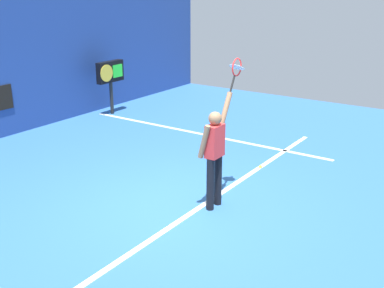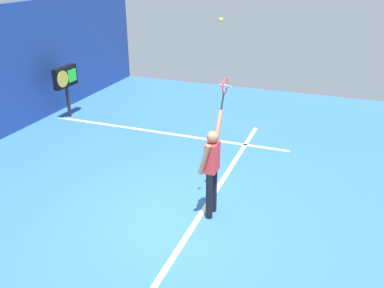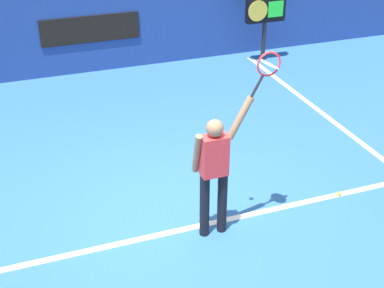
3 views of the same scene
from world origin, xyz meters
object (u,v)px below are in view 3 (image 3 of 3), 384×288
(scoreboard_clock, at_px, (265,12))
(spare_ball, at_px, (339,194))
(tennis_player, at_px, (214,168))
(tennis_racket, at_px, (268,67))

(scoreboard_clock, relative_size, spare_ball, 22.76)
(tennis_player, bearing_deg, spare_ball, 4.13)
(tennis_player, height_order, spare_ball, tennis_player)
(tennis_player, bearing_deg, tennis_racket, -0.37)
(tennis_player, xyz_separation_m, spare_ball, (2.08, 0.15, -0.98))
(tennis_racket, relative_size, spare_ball, 9.03)
(scoreboard_clock, xyz_separation_m, spare_ball, (-1.51, -5.61, -1.15))
(tennis_racket, bearing_deg, scoreboard_clock, 62.94)
(tennis_racket, height_order, scoreboard_clock, tennis_racket)
(spare_ball, bearing_deg, tennis_player, -175.87)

